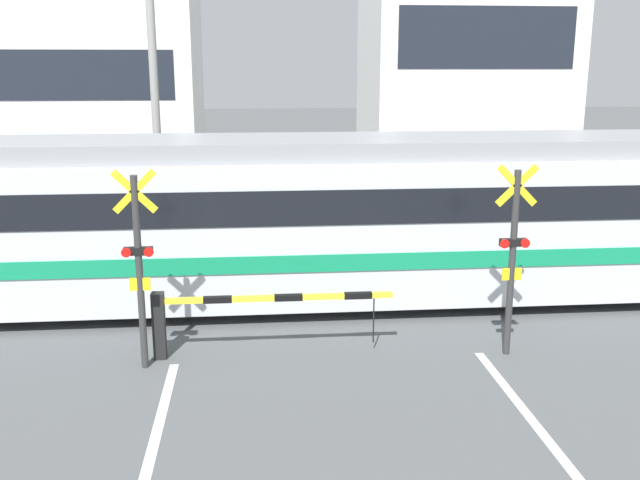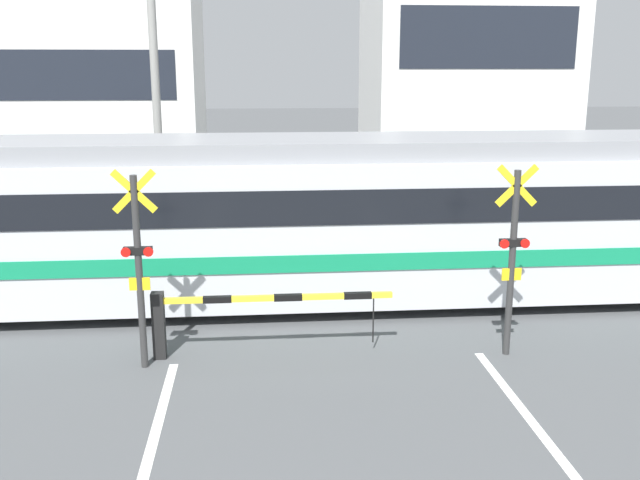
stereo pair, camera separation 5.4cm
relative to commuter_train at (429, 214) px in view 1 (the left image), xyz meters
name	(u,v)px [view 1 (the left image)]	position (x,y,z in m)	size (l,w,h in m)	color
rail_track_near	(317,310)	(-2.34, -0.72, -1.74)	(50.00, 0.10, 0.08)	gray
rail_track_far	(311,288)	(-2.34, 0.72, -1.74)	(50.00, 0.10, 0.08)	gray
commuter_train	(429,214)	(0.00, 0.00, 0.00)	(20.44, 2.84, 3.32)	silver
crossing_barrier_near	(221,312)	(-4.09, -2.70, -1.01)	(3.94, 0.20, 1.12)	black
crossing_barrier_far	(374,229)	(-0.60, 3.03, -1.01)	(3.94, 0.20, 1.12)	black
crossing_signal_left	(139,261)	(-5.31, -3.05, -0.02)	(0.68, 0.15, 3.18)	#333333
crossing_signal_right	(513,252)	(0.62, -3.05, -0.02)	(0.68, 0.15, 3.18)	#333333
pedestrian	(261,205)	(-3.33, 5.08, -0.75)	(0.38, 0.23, 1.78)	#33384C
building_left_of_street	(98,86)	(-9.06, 13.03, 2.21)	(7.19, 5.43, 7.98)	white
building_right_of_street	(464,54)	(4.39, 13.03, 3.32)	(7.24, 5.43, 10.19)	white
utility_pole_streetside	(155,105)	(-6.06, 5.53, 1.90)	(0.22, 0.22, 7.35)	gray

